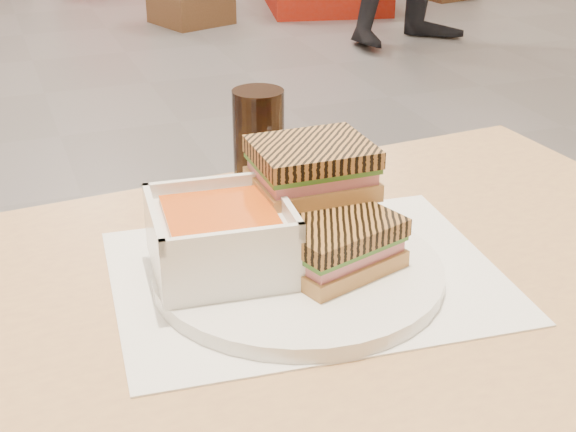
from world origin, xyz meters
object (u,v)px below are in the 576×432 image
object	(u,v)px
soup_bowl	(221,239)
cola_glass	(259,143)
plate	(298,272)
panini_lower	(334,242)

from	to	relation	value
soup_bowl	cola_glass	world-z (taller)	cola_glass
plate	soup_bowl	xyz separation A→B (m)	(-0.07, 0.02, 0.04)
plate	soup_bowl	distance (m)	0.09
plate	cola_glass	bearing A→B (deg)	81.44
soup_bowl	panini_lower	xyz separation A→B (m)	(0.11, -0.04, -0.01)
plate	panini_lower	world-z (taller)	panini_lower
soup_bowl	cola_glass	distance (m)	0.22
soup_bowl	cola_glass	xyz separation A→B (m)	(0.11, 0.19, 0.02)
panini_lower	plate	bearing A→B (deg)	160.24
soup_bowl	panini_lower	world-z (taller)	soup_bowl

